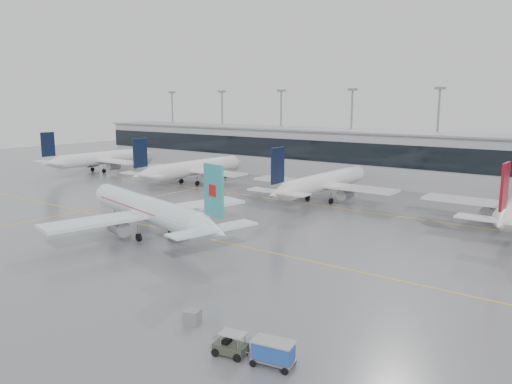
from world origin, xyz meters
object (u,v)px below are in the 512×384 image
Objects in this scene: baggage_tug at (231,347)px; baggage_cart at (273,351)px; air_canada_jet at (150,210)px; gse_unit at (193,317)px.

baggage_cart is at bearing 0.00° from baggage_tug.
air_canada_jet is 29.13× the size of gse_unit.
air_canada_jet is 9.62× the size of baggage_tug.
baggage_tug is 6.54m from gse_unit.
air_canada_jet reaches higher than baggage_cart.
baggage_cart is 9.82m from gse_unit.
gse_unit is at bearing 149.33° from baggage_tug.
baggage_tug is 3.63m from baggage_cart.
air_canada_jet is 39.83m from baggage_cart.
air_canada_jet is at bearing 127.96° from gse_unit.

